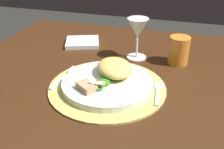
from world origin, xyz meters
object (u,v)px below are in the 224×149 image
dinner_plate (107,84)px  napkin (82,42)px  fork (62,78)px  spoon (158,89)px  dining_table (126,124)px  amber_tumbler (179,50)px  wine_glass (138,30)px

dinner_plate → napkin: size_ratio=2.04×
fork → spoon: 0.30m
dining_table → fork: (-0.20, -0.03, 0.16)m
spoon → amber_tumbler: 0.21m
dinner_plate → napkin: (-0.20, 0.30, -0.01)m
dinner_plate → wine_glass: wine_glass is taller
spoon → napkin: (-0.35, 0.28, -0.00)m
napkin → amber_tumbler: (0.39, -0.07, 0.04)m
dining_table → dinner_plate: dinner_plate is taller
wine_glass → amber_tumbler: bearing=-1.3°
dinner_plate → spoon: bearing=9.6°
napkin → fork: bearing=-80.5°
dinner_plate → fork: (-0.15, 0.00, -0.01)m
dining_table → wine_glass: 0.33m
dining_table → spoon: bearing=-6.0°
fork → spoon: spoon is taller
dinner_plate → napkin: bearing=123.5°
spoon → amber_tumbler: size_ratio=1.32×
spoon → dinner_plate: bearing=-170.4°
dinner_plate → fork: size_ratio=1.72×
dinner_plate → amber_tumbler: 0.30m
dining_table → fork: bearing=-171.1°
dinner_plate → amber_tumbler: (0.19, 0.23, 0.03)m
spoon → wine_glass: wine_glass is taller
dining_table → dinner_plate: (-0.05, -0.03, 0.17)m
amber_tumbler → wine_glass: bearing=178.7°
wine_glass → napkin: bearing=164.3°
napkin → dinner_plate: bearing=-56.5°
napkin → wine_glass: wine_glass is taller
dinner_plate → wine_glass: (0.04, 0.23, 0.09)m
amber_tumbler → napkin: bearing=169.7°
spoon → napkin: size_ratio=0.97×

